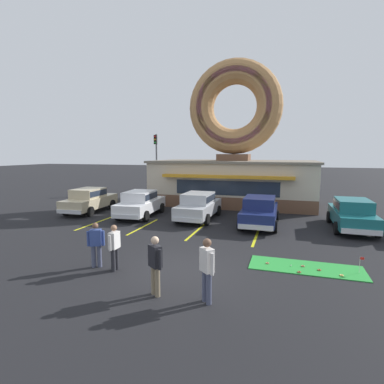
% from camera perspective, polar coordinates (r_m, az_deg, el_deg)
% --- Properties ---
extents(ground_plane, '(160.00, 160.00, 0.00)m').
position_cam_1_polar(ground_plane, '(10.58, -2.14, -14.50)').
color(ground_plane, black).
extents(donut_shop_building, '(12.30, 6.75, 10.96)m').
position_cam_1_polar(donut_shop_building, '(23.51, 7.95, 6.87)').
color(donut_shop_building, brown).
rests_on(donut_shop_building, ground).
extents(putting_mat, '(3.79, 1.37, 0.03)m').
position_cam_1_polar(putting_mat, '(11.38, 20.86, -13.30)').
color(putting_mat, green).
rests_on(putting_mat, ground).
extents(mini_donut_near_left, '(0.13, 0.13, 0.04)m').
position_cam_1_polar(mini_donut_near_left, '(11.39, 20.37, -13.09)').
color(mini_donut_near_left, '#A5724C').
rests_on(mini_donut_near_left, putting_mat).
extents(mini_donut_near_right, '(0.13, 0.13, 0.04)m').
position_cam_1_polar(mini_donut_near_right, '(10.83, 19.74, -14.15)').
color(mini_donut_near_right, brown).
rests_on(mini_donut_near_right, putting_mat).
extents(mini_donut_mid_left, '(0.13, 0.13, 0.04)m').
position_cam_1_polar(mini_donut_mid_left, '(11.09, 26.61, -13.99)').
color(mini_donut_mid_left, '#E5C666').
rests_on(mini_donut_mid_left, putting_mat).
extents(mini_donut_mid_centre, '(0.13, 0.13, 0.04)m').
position_cam_1_polar(mini_donut_mid_centre, '(11.24, 23.08, -13.50)').
color(mini_donut_mid_centre, brown).
rests_on(mini_donut_mid_centre, putting_mat).
extents(mini_donut_mid_right, '(0.13, 0.13, 0.04)m').
position_cam_1_polar(mini_donut_mid_right, '(11.30, 14.16, -13.01)').
color(mini_donut_mid_right, '#A5724C').
rests_on(mini_donut_mid_right, putting_mat).
extents(golf_ball, '(0.04, 0.04, 0.04)m').
position_cam_1_polar(golf_ball, '(11.29, 18.36, -13.16)').
color(golf_ball, white).
rests_on(golf_ball, putting_mat).
extents(putting_flag_pin, '(0.13, 0.01, 0.55)m').
position_cam_1_polar(putting_flag_pin, '(11.48, 29.52, -11.37)').
color(putting_flag_pin, silver).
rests_on(putting_flag_pin, putting_mat).
extents(car_silver, '(2.02, 4.58, 1.60)m').
position_cam_1_polar(car_silver, '(17.88, 1.27, -2.47)').
color(car_silver, '#B2B5BA').
rests_on(car_silver, ground).
extents(car_champagne, '(2.17, 4.65, 1.60)m').
position_cam_1_polar(car_champagne, '(21.24, -18.96, -1.29)').
color(car_champagne, '#BCAD89').
rests_on(car_champagne, ground).
extents(car_navy, '(1.99, 4.57, 1.60)m').
position_cam_1_polar(car_navy, '(16.73, 12.75, -3.34)').
color(car_navy, navy).
rests_on(car_navy, ground).
extents(car_teal, '(1.99, 4.57, 1.60)m').
position_cam_1_polar(car_teal, '(17.57, 28.18, -3.54)').
color(car_teal, '#196066').
rests_on(car_teal, ground).
extents(car_white, '(2.21, 4.67, 1.60)m').
position_cam_1_polar(car_white, '(18.98, -9.78, -1.99)').
color(car_white, silver).
rests_on(car_white, ground).
extents(pedestrian_blue_sweater_man, '(0.55, 0.38, 1.58)m').
position_cam_1_polar(pedestrian_blue_sweater_man, '(11.00, -17.83, -9.20)').
color(pedestrian_blue_sweater_man, '#474C66').
rests_on(pedestrian_blue_sweater_man, ground).
extents(pedestrian_hooded_kid, '(0.50, 0.42, 1.69)m').
position_cam_1_polar(pedestrian_hooded_kid, '(8.55, -7.02, -13.25)').
color(pedestrian_hooded_kid, '#7F7056').
rests_on(pedestrian_hooded_kid, ground).
extents(pedestrian_leather_jacket_man, '(0.24, 0.60, 1.58)m').
position_cam_1_polar(pedestrian_leather_jacket_man, '(10.52, -14.56, -9.85)').
color(pedestrian_leather_jacket_man, '#232328').
rests_on(pedestrian_leather_jacket_man, ground).
extents(pedestrian_clipboard_woman, '(0.46, 0.44, 1.76)m').
position_cam_1_polar(pedestrian_clipboard_woman, '(8.09, 2.85, -14.11)').
color(pedestrian_clipboard_woman, '#474C66').
rests_on(pedestrian_clipboard_woman, ground).
extents(trash_bin, '(0.57, 0.57, 0.97)m').
position_cam_1_polar(trash_bin, '(22.89, -10.54, -1.35)').
color(trash_bin, '#51565B').
rests_on(trash_bin, ground).
extents(traffic_light_pole, '(0.28, 0.47, 5.80)m').
position_cam_1_polar(traffic_light_pole, '(30.15, -6.83, 6.94)').
color(traffic_light_pole, '#595B60').
rests_on(traffic_light_pole, ground).
extents(parking_stripe_far_left, '(0.12, 3.60, 0.01)m').
position_cam_1_polar(parking_stripe_far_left, '(17.98, -17.86, -5.60)').
color(parking_stripe_far_left, yellow).
rests_on(parking_stripe_far_left, ground).
extents(parking_stripe_left, '(0.12, 3.60, 0.01)m').
position_cam_1_polar(parking_stripe_left, '(16.46, -9.25, -6.53)').
color(parking_stripe_left, yellow).
rests_on(parking_stripe_left, ground).
extents(parking_stripe_mid_left, '(0.12, 3.60, 0.01)m').
position_cam_1_polar(parking_stripe_mid_left, '(15.37, 0.87, -7.44)').
color(parking_stripe_mid_left, yellow).
rests_on(parking_stripe_mid_left, ground).
extents(parking_stripe_centre, '(0.12, 3.60, 0.01)m').
position_cam_1_polar(parking_stripe_centre, '(14.82, 12.16, -8.17)').
color(parking_stripe_centre, yellow).
rests_on(parking_stripe_centre, ground).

